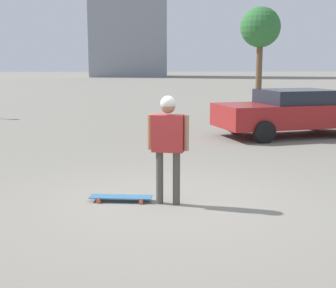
# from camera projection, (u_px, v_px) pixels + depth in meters

# --- Properties ---
(ground_plane) EXTENTS (220.00, 220.00, 0.00)m
(ground_plane) POSITION_uv_depth(u_px,v_px,m) (168.00, 204.00, 7.21)
(ground_plane) COLOR gray
(person) EXTENTS (0.62, 0.32, 1.66)m
(person) POSITION_uv_depth(u_px,v_px,m) (168.00, 136.00, 7.03)
(person) COLOR #4C4742
(person) RESTS_ON ground_plane
(skateboard) EXTENTS (1.00, 0.39, 0.08)m
(skateboard) POSITION_uv_depth(u_px,v_px,m) (121.00, 197.00, 7.32)
(skateboard) COLOR #336693
(skateboard) RESTS_ON ground_plane
(car_parked_near) EXTENTS (4.76, 2.75, 1.37)m
(car_parked_near) POSITION_uv_depth(u_px,v_px,m) (293.00, 112.00, 13.82)
(car_parked_near) COLOR maroon
(car_parked_near) RESTS_ON ground_plane
(tree_distant) EXTENTS (3.11, 3.11, 6.44)m
(tree_distant) POSITION_uv_depth(u_px,v_px,m) (260.00, 28.00, 36.18)
(tree_distant) COLOR brown
(tree_distant) RESTS_ON ground_plane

